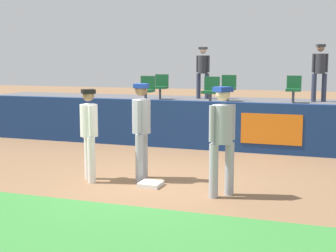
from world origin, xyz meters
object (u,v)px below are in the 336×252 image
player_coach_visitor (141,125)px  seat_back_center (228,86)px  seat_front_left (146,88)px  spectator_capped (203,69)px  seat_back_right (294,88)px  seat_back_left (161,85)px  seat_front_center (211,89)px  player_runner_visitor (222,134)px  spectator_hooded (320,69)px  first_base (151,184)px  player_fielder_home (89,128)px

player_coach_visitor → seat_back_center: 6.74m
seat_front_left → spectator_capped: 2.74m
player_coach_visitor → seat_front_left: 5.26m
seat_back_right → seat_front_left: bearing=-156.8°
seat_back_left → seat_front_left: bearing=-84.2°
seat_back_left → seat_front_center: size_ratio=1.00×
seat_back_left → spectator_capped: (1.31, 0.63, 0.55)m
seat_back_right → player_coach_visitor: bearing=-109.6°
player_runner_visitor → spectator_hooded: 8.17m
player_coach_visitor → seat_back_center: (0.33, 6.72, 0.41)m
first_base → seat_back_right: seat_back_right is taller
player_runner_visitor → spectator_capped: (-2.41, 7.97, 0.95)m
player_coach_visitor → spectator_capped: (-0.69, 7.35, 0.96)m
player_runner_visitor → seat_back_center: (-1.40, 7.34, 0.41)m
seat_back_center → spectator_capped: 1.32m
seat_back_left → spectator_hooded: size_ratio=0.46×
seat_back_right → spectator_capped: spectator_capped is taller
spectator_capped → seat_back_center: bearing=157.5°
player_fielder_home → player_coach_visitor: player_coach_visitor is taller
player_runner_visitor → seat_back_left: (-3.72, 7.34, 0.40)m
seat_back_center → seat_back_right: bearing=-0.0°
player_fielder_home → spectator_capped: size_ratio=1.01×
player_fielder_home → player_coach_visitor: 1.00m
seat_back_left → player_fielder_home: bearing=-81.4°
seat_back_right → seat_front_center: bearing=-140.7°
player_fielder_home → seat_back_right: (3.31, 7.11, 0.47)m
seat_back_right → seat_front_left: same height
player_runner_visitor → seat_front_left: size_ratio=2.24×
player_runner_visitor → seat_back_center: player_runner_visitor is taller
player_fielder_home → seat_back_right: size_ratio=2.12×
spectator_hooded → seat_front_center: bearing=21.3°
spectator_hooded → seat_front_left: bearing=7.8°
spectator_capped → seat_front_left: bearing=74.4°
first_base → seat_front_center: size_ratio=0.48×
seat_back_right → seat_back_center: 2.06m
seat_back_left → spectator_capped: spectator_capped is taller
player_coach_visitor → seat_front_center: bearing=169.9°
first_base → player_coach_visitor: (-0.34, 0.41, 1.05)m
seat_front_left → seat_back_center: bearing=40.0°
seat_back_right → spectator_capped: bearing=168.4°
player_coach_visitor → seat_back_center: bearing=169.3°
spectator_capped → first_base: bearing=106.9°
spectator_hooded → seat_back_right: bearing=22.6°
player_runner_visitor → seat_front_center: size_ratio=2.24×
player_runner_visitor → seat_front_center: 5.76m
player_runner_visitor → spectator_hooded: bearing=-149.1°
player_runner_visitor → spectator_capped: spectator_capped is taller
seat_front_center → player_coach_visitor: bearing=-92.2°
seat_front_center → player_fielder_home: bearing=-101.8°
player_coach_visitor → seat_back_left: size_ratio=2.24×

